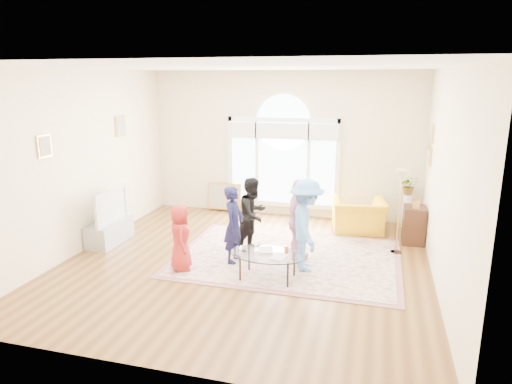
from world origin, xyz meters
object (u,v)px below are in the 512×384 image
(armchair, at_px, (358,216))
(tv_console, at_px, (110,232))
(area_rug, at_px, (287,257))
(television, at_px, (108,206))
(coffee_table, at_px, (268,255))

(armchair, bearing_deg, tv_console, 12.79)
(area_rug, distance_m, television, 3.46)
(tv_console, relative_size, television, 0.93)
(area_rug, bearing_deg, tv_console, -177.63)
(area_rug, xyz_separation_m, television, (-3.38, -0.14, 0.72))
(tv_console, relative_size, coffee_table, 0.83)
(area_rug, relative_size, coffee_table, 2.99)
(tv_console, distance_m, television, 0.52)
(area_rug, height_order, tv_console, tv_console)
(coffee_table, bearing_deg, armchair, 68.11)
(television, bearing_deg, armchair, 22.99)
(tv_console, xyz_separation_m, armchair, (4.49, 1.90, 0.13))
(television, xyz_separation_m, armchair, (4.48, 1.90, -0.39))
(coffee_table, bearing_deg, area_rug, 85.01)
(area_rug, bearing_deg, coffee_table, -97.57)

